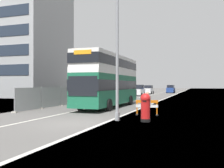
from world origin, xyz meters
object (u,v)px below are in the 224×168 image
Objects in this scene: car_receding_far at (149,90)px; pedestrian_at_kerb at (148,107)px; double_decker_bus at (109,80)px; car_oncoming_near at (128,92)px; roadworks_barrier at (147,106)px; car_receding_mid at (138,91)px; car_far_side at (171,89)px; red_pillar_postbox at (145,106)px; lamppost_foreground at (117,57)px.

car_receding_far is 2.53× the size of pedestrian_at_kerb.
car_oncoming_near is at bearing 99.53° from double_decker_bus.
roadworks_barrier is at bearing -71.28° from car_oncoming_near.
car_receding_mid is 0.91× the size of car_far_side.
red_pillar_postbox is at bearing -76.01° from car_receding_mid.
car_far_side is at bearing 92.73° from lamppost_foreground.
lamppost_foreground is 4.89× the size of red_pillar_postbox.
lamppost_foreground is 51.91m from car_far_side.
car_receding_far is (-8.28, 43.38, 0.04)m from red_pillar_postbox.
car_oncoming_near is 26.83m from pedestrian_at_kerb.
double_decker_bus is 7.35× the size of roadworks_barrier.
double_decker_bus is 6.76× the size of pedestrian_at_kerb.
car_far_side reaches higher than pedestrian_at_kerb.
pedestrian_at_kerb is (5.36, -8.05, -1.74)m from double_decker_bus.
double_decker_bus is 9.95m from red_pillar_postbox.
lamppost_foreground is 1.80× the size of car_far_side.
car_receding_mid is 0.94× the size of car_receding_far.
red_pillar_postbox is at bearing -79.19° from car_receding_far.
lamppost_foreground is at bearing -66.82° from double_decker_bus.
car_receding_mid is 2.37× the size of pedestrian_at_kerb.
car_oncoming_near is 1.04× the size of car_receding_far.
lamppost_foreground reaches higher than car_far_side.
lamppost_foreground reaches higher than car_receding_far.
car_receding_mid is (-6.65, 33.55, -2.81)m from lamppost_foreground.
car_far_side is (1.11, 43.40, -1.64)m from double_decker_bus.
pedestrian_at_kerb is at bearing -56.36° from double_decker_bus.
car_far_side reaches higher than red_pillar_postbox.
roadworks_barrier is 0.35× the size of car_oncoming_near.
car_oncoming_near is at bearing 108.00° from pedestrian_at_kerb.
car_far_side is (-2.47, 51.77, -2.83)m from lamppost_foreground.
lamppost_foreground reaches higher than double_decker_bus.
car_receding_far is at bearing 100.97° from pedestrian_at_kerb.
red_pillar_postbox is at bearing -85.40° from car_far_side.
lamppost_foreground is 1.85× the size of car_receding_far.
red_pillar_postbox is at bearing -57.48° from double_decker_bus.
roadworks_barrier is 31.29m from car_receding_mid.
double_decker_bus is 2.67× the size of car_receding_far.
car_receding_mid is at bearing 104.22° from pedestrian_at_kerb.
pedestrian_at_kerb is (8.29, -25.52, -0.12)m from car_oncoming_near.
car_far_side is (4.17, 18.22, -0.02)m from car_receding_mid.
car_oncoming_near reaches higher than red_pillar_postbox.
roadworks_barrier is 48.66m from car_far_side.
car_far_side is 2.61× the size of pedestrian_at_kerb.
double_decker_bus reaches higher than car_oncoming_near.
car_receding_far is at bearing 100.81° from red_pillar_postbox.
car_oncoming_near is at bearing 107.68° from red_pillar_postbox.
car_oncoming_near is at bearing -89.75° from car_receding_far.
car_receding_far is at bearing 90.25° from car_oncoming_near.
red_pillar_postbox is (5.27, -8.27, -1.70)m from double_decker_bus.
pedestrian_at_kerb is (1.77, 0.32, -2.93)m from lamppost_foreground.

